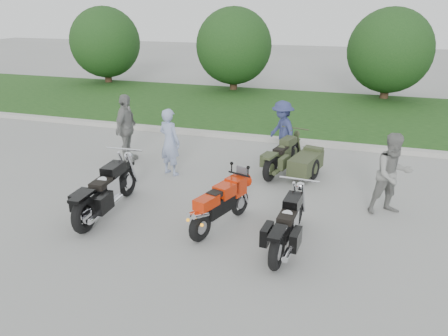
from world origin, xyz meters
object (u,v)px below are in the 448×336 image
(person_grey, at_px, (393,174))
(person_back, at_px, (126,128))
(person_stripe, at_px, (170,142))
(cruiser_sidecar, at_px, (296,161))
(sportbike_red, at_px, (220,204))
(cruiser_right, at_px, (287,226))
(person_denim, at_px, (282,131))
(cruiser_left, at_px, (105,193))

(person_grey, distance_m, person_back, 6.88)
(person_stripe, bearing_deg, cruiser_sidecar, -144.40)
(person_stripe, bearing_deg, person_grey, -167.32)
(person_grey, bearing_deg, person_back, 141.88)
(sportbike_red, relative_size, cruiser_right, 0.82)
(sportbike_red, height_order, cruiser_right, sportbike_red)
(person_back, bearing_deg, person_denim, -76.65)
(sportbike_red, height_order, person_stripe, person_stripe)
(person_grey, bearing_deg, person_denim, 109.00)
(person_stripe, relative_size, person_grey, 0.99)
(cruiser_sidecar, distance_m, person_grey, 2.70)
(person_denim, bearing_deg, cruiser_sidecar, -11.61)
(cruiser_right, distance_m, person_grey, 2.74)
(person_grey, height_order, person_denim, person_grey)
(person_stripe, height_order, person_back, person_back)
(cruiser_left, height_order, cruiser_right, cruiser_left)
(cruiser_sidecar, distance_m, person_stripe, 3.20)
(cruiser_left, relative_size, person_back, 1.33)
(person_grey, bearing_deg, person_stripe, 145.07)
(sportbike_red, height_order, person_back, person_back)
(cruiser_right, xyz_separation_m, person_stripe, (-3.46, 2.70, 0.42))
(person_denim, bearing_deg, cruiser_right, -27.55)
(sportbike_red, height_order, cruiser_left, cruiser_left)
(sportbike_red, height_order, cruiser_sidecar, sportbike_red)
(sportbike_red, distance_m, person_grey, 3.58)
(cruiser_sidecar, height_order, person_grey, person_grey)
(cruiser_sidecar, distance_m, person_denim, 1.28)
(person_grey, height_order, person_back, person_back)
(person_denim, bearing_deg, cruiser_left, -71.82)
(cruiser_left, height_order, person_stripe, person_stripe)
(cruiser_sidecar, relative_size, person_back, 1.16)
(cruiser_sidecar, xyz_separation_m, person_stripe, (-3.04, -0.86, 0.46))
(person_denim, bearing_deg, person_stripe, -91.73)
(person_stripe, height_order, person_denim, person_stripe)
(person_grey, bearing_deg, cruiser_left, 170.71)
(sportbike_red, relative_size, cruiser_left, 0.73)
(sportbike_red, xyz_separation_m, person_back, (-3.64, 2.92, 0.41))
(person_stripe, xyz_separation_m, person_grey, (5.23, -0.65, 0.01))
(sportbike_red, relative_size, person_denim, 1.08)
(person_denim, distance_m, person_back, 4.25)
(cruiser_right, bearing_deg, person_denim, 105.61)
(cruiser_left, height_order, person_grey, person_grey)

